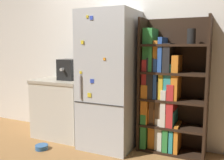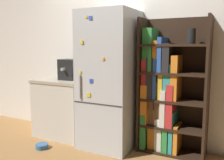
{
  "view_description": "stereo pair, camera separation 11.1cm",
  "coord_description": "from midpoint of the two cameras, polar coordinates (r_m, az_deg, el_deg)",
  "views": [
    {
      "loc": [
        1.43,
        -2.86,
        1.36
      ],
      "look_at": [
        0.02,
        0.15,
        0.91
      ],
      "focal_mm": 40.0,
      "sensor_mm": 36.0,
      "label": 1
    },
    {
      "loc": [
        1.53,
        -2.81,
        1.36
      ],
      "look_at": [
        0.02,
        0.15,
        0.91
      ],
      "focal_mm": 40.0,
      "sensor_mm": 36.0,
      "label": 2
    }
  ],
  "objects": [
    {
      "name": "pet_bowl",
      "position": [
        3.56,
        -16.68,
        -14.42
      ],
      "size": [
        0.17,
        0.17,
        0.06
      ],
      "color": "#3366A5",
      "rests_on": "ground_plane"
    },
    {
      "name": "espresso_machine",
      "position": [
        3.74,
        -10.79,
        2.36
      ],
      "size": [
        0.25,
        0.31,
        0.3
      ],
      "color": "black",
      "rests_on": "kitchen_counter"
    },
    {
      "name": "refrigerator",
      "position": [
        3.33,
        -1.53,
        -0.05
      ],
      "size": [
        0.69,
        0.69,
        1.81
      ],
      "color": "silver",
      "rests_on": "ground_plane"
    },
    {
      "name": "wall_back",
      "position": [
        3.63,
        0.99,
        6.81
      ],
      "size": [
        8.0,
        0.05,
        2.6
      ],
      "color": "white",
      "rests_on": "ground_plane"
    },
    {
      "name": "ground_plane",
      "position": [
        3.48,
        -2.38,
        -15.29
      ],
      "size": [
        16.0,
        16.0,
        0.0
      ],
      "primitive_type": "plane",
      "color": "#A87542"
    },
    {
      "name": "bookshelf",
      "position": [
        3.27,
        11.16,
        -2.88
      ],
      "size": [
        0.83,
        0.37,
        1.71
      ],
      "color": "black",
      "rests_on": "ground_plane"
    },
    {
      "name": "kitchen_counter",
      "position": [
        3.87,
        -11.95,
        -6.25
      ],
      "size": [
        0.8,
        0.61,
        0.87
      ],
      "color": "beige",
      "rests_on": "ground_plane"
    }
  ]
}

